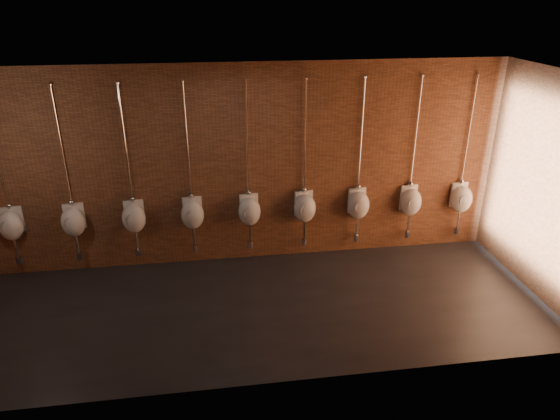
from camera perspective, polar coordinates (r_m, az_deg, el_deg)
The scene contains 11 objects.
ground at distance 7.23m, azimuth -3.67°, elevation -11.17°, with size 8.50×8.50×0.00m, color black.
room_shell at distance 6.29m, azimuth -4.15°, elevation 4.00°, with size 8.54×3.04×3.22m.
urinal_0 at distance 8.53m, azimuth -28.41°, elevation -1.45°, with size 0.41×0.38×2.71m.
urinal_1 at distance 8.25m, azimuth -22.56°, elevation -1.14°, with size 0.41×0.38×2.71m.
urinal_2 at distance 8.06m, azimuth -16.37°, elevation -0.79°, with size 0.41×0.38×2.71m.
urinal_3 at distance 7.97m, azimuth -9.98°, elevation -0.42°, with size 0.41×0.38×2.71m.
urinal_4 at distance 7.99m, azimuth -3.52°, elevation -0.05°, with size 0.41×0.38×2.71m.
urinal_5 at distance 8.10m, azimuth 2.84°, elevation 0.32°, with size 0.41×0.38×2.71m.
urinal_6 at distance 8.31m, azimuth 8.95°, elevation 0.68°, with size 0.41×0.38×2.71m.
urinal_7 at distance 8.61m, azimuth 14.70°, elevation 1.00°, with size 0.41×0.38×2.71m.
urinal_8 at distance 8.99m, azimuth 20.01°, elevation 1.29°, with size 0.41×0.38×2.71m.
Camera 1 is at (-0.40, -5.91, 4.15)m, focal length 32.00 mm.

